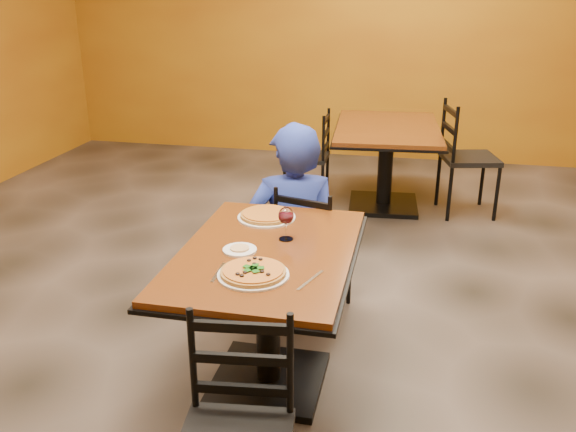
% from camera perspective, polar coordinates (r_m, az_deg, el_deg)
% --- Properties ---
extents(floor, '(7.00, 8.00, 0.01)m').
position_cam_1_polar(floor, '(3.66, 0.11, -10.76)').
color(floor, black).
rests_on(floor, ground).
extents(wall_back, '(7.00, 0.01, 3.00)m').
position_cam_1_polar(wall_back, '(7.08, 7.26, 17.42)').
color(wall_back, '#B07713').
rests_on(wall_back, ground).
extents(table_main, '(0.83, 1.23, 0.75)m').
position_cam_1_polar(table_main, '(2.96, -1.93, -6.58)').
color(table_main, '#692E10').
rests_on(table_main, floor).
extents(table_second, '(1.01, 1.42, 0.75)m').
position_cam_1_polar(table_second, '(5.50, 9.19, 6.40)').
color(table_second, '#692E10').
rests_on(table_second, floor).
extents(chair_main_far, '(0.46, 0.46, 0.83)m').
position_cam_1_polar(chair_main_far, '(3.71, 2.46, -3.06)').
color(chair_main_far, black).
rests_on(chair_main_far, floor).
extents(chair_second_left, '(0.39, 0.39, 0.85)m').
position_cam_1_polar(chair_second_left, '(5.62, 1.75, 5.51)').
color(chair_second_left, black).
rests_on(chair_second_left, floor).
extents(chair_second_right, '(0.54, 0.54, 0.99)m').
position_cam_1_polar(chair_second_right, '(5.53, 16.61, 5.13)').
color(chair_second_right, black).
rests_on(chair_second_right, floor).
extents(diner, '(0.67, 0.54, 1.17)m').
position_cam_1_polar(diner, '(3.75, 0.50, 0.02)').
color(diner, '#1B3299').
rests_on(diner, floor).
extents(plate_main, '(0.31, 0.31, 0.01)m').
position_cam_1_polar(plate_main, '(2.63, -3.27, -5.50)').
color(plate_main, white).
rests_on(plate_main, table_main).
extents(pizza_main, '(0.28, 0.28, 0.02)m').
position_cam_1_polar(pizza_main, '(2.62, -3.28, -5.19)').
color(pizza_main, '#9B300B').
rests_on(pizza_main, plate_main).
extents(plate_far, '(0.31, 0.31, 0.01)m').
position_cam_1_polar(plate_far, '(3.26, -2.02, -0.12)').
color(plate_far, white).
rests_on(plate_far, table_main).
extents(pizza_far, '(0.28, 0.28, 0.02)m').
position_cam_1_polar(pizza_far, '(3.25, -2.02, 0.15)').
color(pizza_far, orange).
rests_on(pizza_far, plate_far).
extents(side_plate, '(0.16, 0.16, 0.01)m').
position_cam_1_polar(side_plate, '(2.87, -4.54, -3.17)').
color(side_plate, white).
rests_on(side_plate, table_main).
extents(dip, '(0.09, 0.09, 0.01)m').
position_cam_1_polar(dip, '(2.87, -4.54, -3.01)').
color(dip, tan).
rests_on(dip, side_plate).
extents(wine_glass, '(0.08, 0.08, 0.18)m').
position_cam_1_polar(wine_glass, '(2.96, -0.19, -0.59)').
color(wine_glass, white).
rests_on(wine_glass, table_main).
extents(fork, '(0.02, 0.19, 0.00)m').
position_cam_1_polar(fork, '(2.67, -6.54, -5.26)').
color(fork, silver).
rests_on(fork, table_main).
extents(knife, '(0.08, 0.20, 0.00)m').
position_cam_1_polar(knife, '(2.59, 2.11, -6.02)').
color(knife, silver).
rests_on(knife, table_main).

